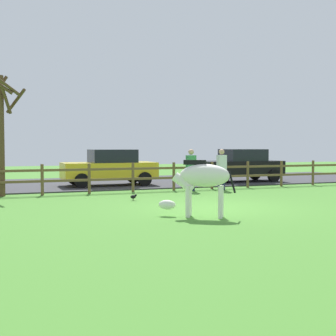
{
  "coord_description": "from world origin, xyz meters",
  "views": [
    {
      "loc": [
        -5.85,
        -11.69,
        1.75
      ],
      "look_at": [
        -0.79,
        1.47,
        1.07
      ],
      "focal_mm": 48.57,
      "sensor_mm": 36.0,
      "label": 1
    }
  ],
  "objects": [
    {
      "name": "visitor_right_of_tree",
      "position": [
        1.32,
        4.47,
        0.91
      ],
      "size": [
        0.37,
        0.23,
        1.64
      ],
      "color": "#232847",
      "rests_on": "ground_plane"
    },
    {
      "name": "ground_plane",
      "position": [
        0.0,
        0.0,
        0.0
      ],
      "size": [
        60.0,
        60.0,
        0.0
      ],
      "primitive_type": "plane",
      "color": "#47842D"
    },
    {
      "name": "visitor_left_of_tree",
      "position": [
        2.62,
        4.4,
        0.91
      ],
      "size": [
        0.38,
        0.26,
        1.64
      ],
      "color": "#232847",
      "rests_on": "ground_plane"
    },
    {
      "name": "zebra",
      "position": [
        -1.08,
        -1.58,
        0.93
      ],
      "size": [
        1.68,
        1.26,
        1.41
      ],
      "color": "white",
      "rests_on": "ground_plane"
    },
    {
      "name": "bare_tree",
      "position": [
        -5.62,
        5.16,
        2.31
      ],
      "size": [
        1.27,
        1.64,
        4.25
      ],
      "color": "#513A23",
      "rests_on": "ground_plane"
    },
    {
      "name": "parking_asphalt",
      "position": [
        0.0,
        9.3,
        0.03
      ],
      "size": [
        28.0,
        7.4,
        0.05
      ],
      "primitive_type": "cube",
      "color": "#38383D",
      "rests_on": "ground_plane"
    },
    {
      "name": "parked_car_yellow",
      "position": [
        -1.15,
        7.61,
        0.84
      ],
      "size": [
        4.01,
        1.91,
        1.56
      ],
      "color": "yellow",
      "rests_on": "parking_asphalt"
    },
    {
      "name": "crow_on_grass",
      "position": [
        -1.66,
        2.31,
        0.13
      ],
      "size": [
        0.22,
        0.1,
        0.2
      ],
      "color": "black",
      "rests_on": "ground_plane"
    },
    {
      "name": "parked_car_black",
      "position": [
        5.25,
        7.45,
        0.84
      ],
      "size": [
        4.02,
        1.92,
        1.56
      ],
      "color": "black",
      "rests_on": "parking_asphalt"
    },
    {
      "name": "paddock_fence",
      "position": [
        -0.03,
        5.0,
        0.63
      ],
      "size": [
        22.04,
        0.11,
        1.11
      ],
      "color": "brown",
      "rests_on": "ground_plane"
    }
  ]
}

